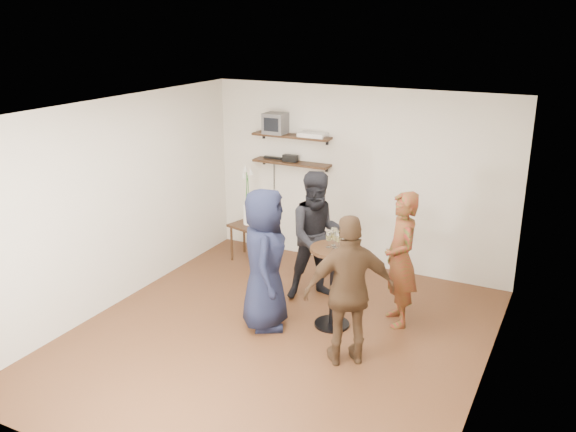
{
  "coord_description": "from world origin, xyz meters",
  "views": [
    {
      "loc": [
        2.92,
        -5.46,
        3.52
      ],
      "look_at": [
        -0.05,
        0.4,
        1.35
      ],
      "focal_mm": 38.0,
      "sensor_mm": 36.0,
      "label": 1
    }
  ],
  "objects_px": {
    "person_plaid": "(401,259)",
    "person_brown": "(350,291)",
    "crt_monitor": "(276,123)",
    "side_table": "(248,230)",
    "person_navy": "(265,259)",
    "person_dark": "(319,236)",
    "drinks_table": "(333,276)",
    "radio": "(290,158)",
    "dvd_deck": "(313,135)"
  },
  "relations": [
    {
      "from": "radio",
      "to": "side_table",
      "type": "height_order",
      "value": "radio"
    },
    {
      "from": "person_brown",
      "to": "person_navy",
      "type": "bearing_deg",
      "value": -49.4
    },
    {
      "from": "crt_monitor",
      "to": "person_navy",
      "type": "relative_size",
      "value": 0.19
    },
    {
      "from": "crt_monitor",
      "to": "person_brown",
      "type": "xyz_separation_m",
      "value": [
        2.16,
        -2.46,
        -1.2
      ]
    },
    {
      "from": "person_dark",
      "to": "side_table",
      "type": "bearing_deg",
      "value": 116.84
    },
    {
      "from": "radio",
      "to": "side_table",
      "type": "xyz_separation_m",
      "value": [
        -0.49,
        -0.43,
        -1.06
      ]
    },
    {
      "from": "radio",
      "to": "person_plaid",
      "type": "relative_size",
      "value": 0.13
    },
    {
      "from": "crt_monitor",
      "to": "person_brown",
      "type": "relative_size",
      "value": 0.2
    },
    {
      "from": "dvd_deck",
      "to": "person_dark",
      "type": "distance_m",
      "value": 1.7
    },
    {
      "from": "crt_monitor",
      "to": "person_dark",
      "type": "relative_size",
      "value": 0.19
    },
    {
      "from": "drinks_table",
      "to": "side_table",
      "type": "bearing_deg",
      "value": 144.9
    },
    {
      "from": "drinks_table",
      "to": "person_plaid",
      "type": "distance_m",
      "value": 0.81
    },
    {
      "from": "radio",
      "to": "person_navy",
      "type": "relative_size",
      "value": 0.13
    },
    {
      "from": "dvd_deck",
      "to": "person_brown",
      "type": "relative_size",
      "value": 0.24
    },
    {
      "from": "person_plaid",
      "to": "radio",
      "type": "bearing_deg",
      "value": -155.6
    },
    {
      "from": "person_navy",
      "to": "person_brown",
      "type": "relative_size",
      "value": 1.03
    },
    {
      "from": "person_dark",
      "to": "person_navy",
      "type": "xyz_separation_m",
      "value": [
        -0.24,
        -0.99,
        0.0
      ]
    },
    {
      "from": "radio",
      "to": "person_plaid",
      "type": "distance_m",
      "value": 2.64
    },
    {
      "from": "drinks_table",
      "to": "person_plaid",
      "type": "height_order",
      "value": "person_plaid"
    },
    {
      "from": "person_navy",
      "to": "person_brown",
      "type": "bearing_deg",
      "value": -130.6
    },
    {
      "from": "dvd_deck",
      "to": "person_navy",
      "type": "distance_m",
      "value": 2.44
    },
    {
      "from": "side_table",
      "to": "person_navy",
      "type": "xyz_separation_m",
      "value": [
        1.25,
        -1.73,
        0.39
      ]
    },
    {
      "from": "person_plaid",
      "to": "person_brown",
      "type": "relative_size",
      "value": 1.0
    },
    {
      "from": "person_brown",
      "to": "side_table",
      "type": "bearing_deg",
      "value": -75.08
    },
    {
      "from": "drinks_table",
      "to": "person_plaid",
      "type": "relative_size",
      "value": 0.61
    },
    {
      "from": "radio",
      "to": "person_brown",
      "type": "relative_size",
      "value": 0.13
    },
    {
      "from": "crt_monitor",
      "to": "person_plaid",
      "type": "xyz_separation_m",
      "value": [
        2.37,
        -1.38,
        -1.2
      ]
    },
    {
      "from": "crt_monitor",
      "to": "side_table",
      "type": "relative_size",
      "value": 0.57
    },
    {
      "from": "radio",
      "to": "person_plaid",
      "type": "bearing_deg",
      "value": -32.84
    },
    {
      "from": "person_dark",
      "to": "drinks_table",
      "type": "bearing_deg",
      "value": -90.0
    },
    {
      "from": "radio",
      "to": "person_brown",
      "type": "xyz_separation_m",
      "value": [
        1.93,
        -2.46,
        -0.7
      ]
    },
    {
      "from": "radio",
      "to": "person_dark",
      "type": "height_order",
      "value": "person_dark"
    },
    {
      "from": "person_plaid",
      "to": "person_navy",
      "type": "xyz_separation_m",
      "value": [
        -1.38,
        -0.78,
        0.03
      ]
    },
    {
      "from": "person_plaid",
      "to": "person_brown",
      "type": "distance_m",
      "value": 1.1
    },
    {
      "from": "dvd_deck",
      "to": "side_table",
      "type": "xyz_separation_m",
      "value": [
        -0.85,
        -0.43,
        -1.44
      ]
    },
    {
      "from": "radio",
      "to": "drinks_table",
      "type": "xyz_separation_m",
      "value": [
        1.47,
        -1.81,
        -0.88
      ]
    },
    {
      "from": "drinks_table",
      "to": "person_dark",
      "type": "distance_m",
      "value": 0.82
    },
    {
      "from": "person_plaid",
      "to": "person_dark",
      "type": "bearing_deg",
      "value": -133.04
    },
    {
      "from": "dvd_deck",
      "to": "radio",
      "type": "bearing_deg",
      "value": 180.0
    },
    {
      "from": "radio",
      "to": "person_dark",
      "type": "relative_size",
      "value": 0.13
    },
    {
      "from": "side_table",
      "to": "person_brown",
      "type": "bearing_deg",
      "value": -40.0
    },
    {
      "from": "person_brown",
      "to": "person_plaid",
      "type": "bearing_deg",
      "value": -136.16
    },
    {
      "from": "person_dark",
      "to": "person_navy",
      "type": "relative_size",
      "value": 1.0
    },
    {
      "from": "dvd_deck",
      "to": "person_navy",
      "type": "bearing_deg",
      "value": -79.68
    },
    {
      "from": "drinks_table",
      "to": "person_dark",
      "type": "bearing_deg",
      "value": 126.69
    },
    {
      "from": "person_plaid",
      "to": "side_table",
      "type": "bearing_deg",
      "value": -142.57
    },
    {
      "from": "crt_monitor",
      "to": "radio",
      "type": "relative_size",
      "value": 1.45
    },
    {
      "from": "person_dark",
      "to": "person_navy",
      "type": "height_order",
      "value": "person_navy"
    },
    {
      "from": "person_dark",
      "to": "person_navy",
      "type": "bearing_deg",
      "value": -140.2
    },
    {
      "from": "crt_monitor",
      "to": "dvd_deck",
      "type": "relative_size",
      "value": 0.8
    }
  ]
}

